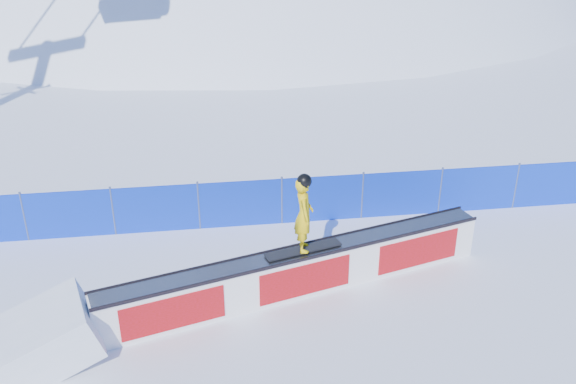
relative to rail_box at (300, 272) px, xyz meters
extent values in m
plane|color=white|center=(1.03, -1.52, -0.49)|extent=(160.00, 160.00, 0.00)
sphere|color=white|center=(1.03, 40.48, -18.49)|extent=(64.00, 64.00, 64.00)
cube|color=#0B32C5|center=(1.03, 2.98, 0.11)|extent=(22.00, 0.03, 1.20)
cylinder|color=#3F4C71|center=(-5.97, 2.98, 0.16)|extent=(0.05, 0.05, 1.30)
cylinder|color=#3F4C71|center=(-3.97, 2.98, 0.16)|extent=(0.05, 0.05, 1.30)
cylinder|color=#3F4C71|center=(-1.97, 2.98, 0.16)|extent=(0.05, 0.05, 1.30)
cylinder|color=#3F4C71|center=(0.03, 2.98, 0.16)|extent=(0.05, 0.05, 1.30)
cylinder|color=#3F4C71|center=(2.03, 2.98, 0.16)|extent=(0.05, 0.05, 1.30)
cylinder|color=#3F4C71|center=(4.03, 2.98, 0.16)|extent=(0.05, 0.05, 1.30)
cylinder|color=#3F4C71|center=(6.03, 2.98, 0.16)|extent=(0.05, 0.05, 1.30)
cube|color=white|center=(0.00, 0.00, -0.02)|extent=(8.07, 2.77, 0.93)
cube|color=gray|center=(0.00, 0.00, 0.46)|extent=(8.00, 2.77, 0.04)
cube|color=black|center=(0.08, -0.26, 0.47)|extent=(7.94, 2.30, 0.06)
cube|color=black|center=(-0.08, 0.26, 0.47)|extent=(7.94, 2.30, 0.06)
cube|color=red|center=(0.07, -0.26, -0.02)|extent=(7.54, 2.18, 0.70)
cube|color=red|center=(-0.07, 0.26, -0.02)|extent=(7.54, 2.18, 0.70)
cube|color=black|center=(0.07, 0.02, 0.52)|extent=(1.61, 0.71, 0.03)
imported|color=yellow|center=(0.07, 0.02, 1.30)|extent=(0.40, 0.58, 1.54)
sphere|color=black|center=(0.07, 0.02, 2.02)|extent=(0.29, 0.29, 0.29)
camera|label=1|loc=(-1.74, -10.78, 7.13)|focal=40.00mm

